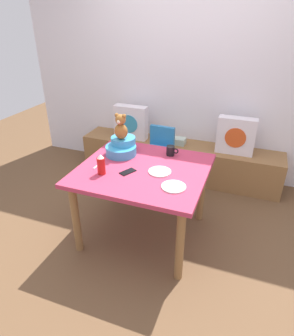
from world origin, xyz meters
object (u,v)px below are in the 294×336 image
teddy_bear (121,127)px  pillow_floral_left (131,122)px  dining_table (143,178)px  ketchup_bottle (101,165)px  highchair (158,151)px  cell_phone (128,172)px  pillow_floral_right (236,136)px  book_stack (178,141)px  dinner_plate_far (174,187)px  dinner_plate_near (160,172)px  infant_seat_teal (122,147)px  coffee_mug (171,151)px

teddy_bear → pillow_floral_left: bearing=108.8°
dining_table → ketchup_bottle: (-0.30, -0.22, 0.19)m
highchair → cell_phone: bearing=-87.7°
pillow_floral_right → ketchup_bottle: size_ratio=2.38×
book_stack → dinner_plate_far: (0.37, -1.49, 0.24)m
highchair → ketchup_bottle: 1.11m
dinner_plate_near → dinner_plate_far: size_ratio=1.00×
dining_table → ketchup_bottle: bearing=-143.2°
pillow_floral_left → cell_phone: size_ratio=3.06×
highchair → dinner_plate_near: 0.93m
dinner_plate_far → pillow_floral_left: bearing=124.4°
teddy_bear → dinner_plate_near: teddy_bear is taller
ketchup_bottle → book_stack: bearing=79.4°
dining_table → highchair: (-0.14, 0.83, -0.12)m
dinner_plate_near → cell_phone: size_ratio=1.39×
dining_table → highchair: bearing=99.2°
highchair → infant_seat_teal: bearing=-105.0°
dinner_plate_near → ketchup_bottle: bearing=-156.6°
dinner_plate_near → cell_phone: dinner_plate_near is taller
infant_seat_teal → coffee_mug: bearing=16.9°
pillow_floral_right → cell_phone: size_ratio=3.06×
pillow_floral_left → book_stack: size_ratio=2.20×
dining_table → infant_seat_teal: size_ratio=3.44×
book_stack → dinner_plate_near: bearing=-81.9°
dining_table → dinner_plate_near: dinner_plate_near is taller
teddy_bear → dinner_plate_near: (0.47, -0.23, -0.27)m
book_stack → highchair: size_ratio=0.25×
infant_seat_teal → dinner_plate_near: bearing=-25.9°
ketchup_bottle → dinner_plate_far: ketchup_bottle is taller
pillow_floral_left → cell_phone: (0.56, -1.37, 0.06)m
highchair → dinner_plate_near: size_ratio=3.95×
book_stack → highchair: bearing=-105.0°
dinner_plate_far → teddy_bear: bearing=146.8°
ketchup_bottle → dinner_plate_near: bearing=23.4°
coffee_mug → dinner_plate_near: coffee_mug is taller
ketchup_bottle → cell_phone: 0.24m
highchair → coffee_mug: coffee_mug is taller
pillow_floral_right → infant_seat_teal: bearing=-133.7°
cell_phone → book_stack: bearing=-67.0°
dinner_plate_far → highchair: bearing=114.6°
dinner_plate_near → cell_phone: (-0.26, -0.10, -0.00)m
pillow_floral_right → book_stack: (-0.71, 0.02, -0.18)m
pillow_floral_right → book_stack: 0.73m
pillow_floral_left → dining_table: (0.66, -1.25, -0.04)m
infant_seat_teal → ketchup_bottle: 0.43m
dinner_plate_near → dining_table: bearing=172.4°
infant_seat_teal → dinner_plate_far: (0.65, -0.43, -0.07)m
coffee_mug → dinner_plate_far: (0.19, -0.57, -0.04)m
dinner_plate_far → pillow_floral_right: bearing=76.9°
dinner_plate_far → cell_phone: bearing=167.3°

